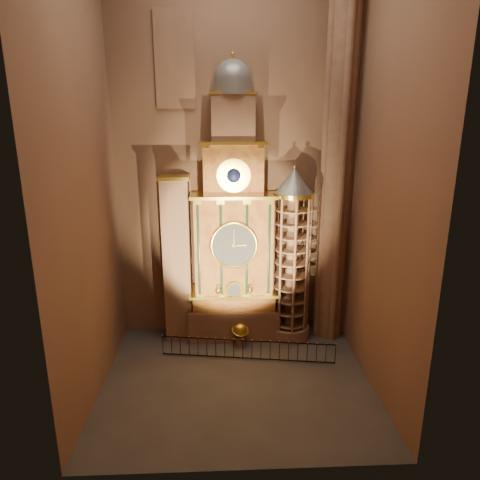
{
  "coord_description": "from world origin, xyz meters",
  "views": [
    {
      "loc": [
        -0.73,
        -19.71,
        13.27
      ],
      "look_at": [
        0.3,
        3.0,
        6.88
      ],
      "focal_mm": 32.0,
      "sensor_mm": 36.0,
      "label": 1
    }
  ],
  "objects_px": {
    "celestial_globe": "(240,333)",
    "astronomical_clock": "(233,235)",
    "portrait_tower": "(177,259)",
    "iron_railing": "(247,350)",
    "stair_turret": "(291,257)"
  },
  "relations": [
    {
      "from": "stair_turret",
      "to": "iron_railing",
      "type": "xyz_separation_m",
      "value": [
        -2.82,
        -2.68,
        -4.62
      ]
    },
    {
      "from": "stair_turret",
      "to": "iron_railing",
      "type": "relative_size",
      "value": 1.1
    },
    {
      "from": "astronomical_clock",
      "to": "stair_turret",
      "type": "bearing_deg",
      "value": -4.3
    },
    {
      "from": "stair_turret",
      "to": "iron_railing",
      "type": "bearing_deg",
      "value": -136.47
    },
    {
      "from": "astronomical_clock",
      "to": "stair_turret",
      "type": "height_order",
      "value": "astronomical_clock"
    },
    {
      "from": "astronomical_clock",
      "to": "iron_railing",
      "type": "relative_size",
      "value": 1.71
    },
    {
      "from": "portrait_tower",
      "to": "astronomical_clock",
      "type": "bearing_deg",
      "value": -0.29
    },
    {
      "from": "astronomical_clock",
      "to": "celestial_globe",
      "type": "bearing_deg",
      "value": -75.89
    },
    {
      "from": "celestial_globe",
      "to": "astronomical_clock",
      "type": "bearing_deg",
      "value": 104.11
    },
    {
      "from": "stair_turret",
      "to": "celestial_globe",
      "type": "xyz_separation_m",
      "value": [
        -3.16,
        -1.1,
        -4.38
      ]
    },
    {
      "from": "portrait_tower",
      "to": "iron_railing",
      "type": "distance_m",
      "value": 6.76
    },
    {
      "from": "astronomical_clock",
      "to": "portrait_tower",
      "type": "relative_size",
      "value": 1.64
    },
    {
      "from": "astronomical_clock",
      "to": "iron_railing",
      "type": "height_order",
      "value": "astronomical_clock"
    },
    {
      "from": "astronomical_clock",
      "to": "celestial_globe",
      "type": "relative_size",
      "value": 11.23
    },
    {
      "from": "portrait_tower",
      "to": "iron_railing",
      "type": "height_order",
      "value": "portrait_tower"
    }
  ]
}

